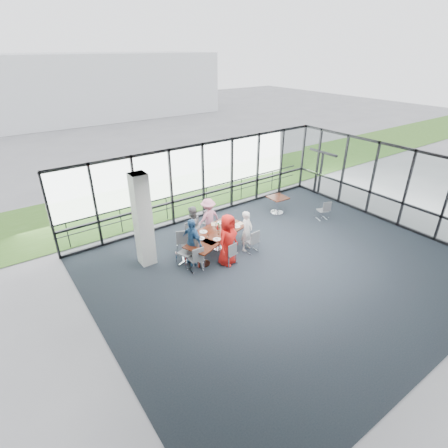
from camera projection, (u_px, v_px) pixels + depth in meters
floor at (284, 268)px, 11.74m from camera, size 12.00×10.00×0.02m
ceiling at (293, 177)px, 10.28m from camera, size 12.00×10.00×0.04m
wall_left at (99, 296)px, 7.90m from camera, size 0.10×10.00×3.20m
curtain_wall_back at (203, 181)px, 14.62m from camera, size 12.00×0.10×3.20m
curtain_wall_right at (395, 186)px, 14.12m from camera, size 0.10×10.00×3.20m
exit_door at (320, 174)px, 17.08m from camera, size 0.12×1.60×2.10m
structural_column at (143, 220)px, 11.31m from camera, size 0.50×0.50×3.20m
apron at (154, 183)px, 18.98m from camera, size 80.00×70.00×0.02m
grass_strip at (172, 194)px, 17.52m from camera, size 80.00×5.00×0.01m
hangar_main at (93, 86)px, 35.58m from camera, size 24.00×10.00×6.00m
guard_rail at (197, 200)px, 15.56m from camera, size 12.00×0.06×0.06m
main_table at (219, 232)px, 12.61m from camera, size 2.26×1.58×0.75m
side_table_left at (201, 248)px, 11.63m from camera, size 1.18×1.18×0.75m
side_table_right at (278, 200)px, 15.31m from camera, size 0.80×0.80×0.75m
diner_near_left at (228, 240)px, 11.58m from camera, size 1.03×0.85×1.81m
diner_near_right at (247, 231)px, 12.45m from camera, size 0.68×0.61×1.52m
diner_far_left at (192, 226)px, 12.79m from camera, size 0.86×0.74×1.52m
diner_far_right at (208, 218)px, 13.36m from camera, size 1.05×0.61×1.56m
diner_end at (192, 241)px, 11.65m from camera, size 0.62×1.02×1.65m
chair_main_nl at (230, 253)px, 11.79m from camera, size 0.45×0.45×0.82m
chair_main_nr at (252, 241)px, 12.46m from camera, size 0.45×0.45×0.86m
chair_main_fl at (191, 234)px, 12.95m from camera, size 0.45×0.45×0.82m
chair_main_fr at (209, 223)px, 13.68m from camera, size 0.57×0.57×0.93m
chair_main_end at (187, 253)px, 11.65m from camera, size 0.61×0.61×0.98m
chair_spare_la at (195, 258)px, 11.42m from camera, size 0.46×0.46×0.89m
chair_spare_lb at (189, 246)px, 12.02m from camera, size 0.65×0.65×1.00m
chair_spare_r at (322, 210)px, 14.84m from camera, size 0.51×0.51×0.81m
plate_nl at (217, 239)px, 11.92m from camera, size 0.27×0.27×0.01m
plate_nr at (237, 226)px, 12.76m from camera, size 0.27×0.27×0.01m
plate_fl at (203, 232)px, 12.40m from camera, size 0.28×0.28×0.01m
plate_fr at (221, 223)px, 13.04m from camera, size 0.28×0.28×0.01m
plate_end at (201, 238)px, 11.97m from camera, size 0.24×0.24×0.01m
tumbler_a at (218, 232)px, 12.23m from camera, size 0.07×0.07×0.15m
tumbler_b at (228, 226)px, 12.64m from camera, size 0.06×0.06×0.13m
tumbler_c at (216, 225)px, 12.69m from camera, size 0.08×0.08×0.15m
tumbler_d at (208, 237)px, 11.94m from camera, size 0.07×0.07×0.14m
menu_a at (227, 235)px, 12.21m from camera, size 0.34×0.32×0.00m
menu_b at (239, 224)px, 12.96m from camera, size 0.35×0.26×0.00m
menu_c at (214, 224)px, 12.95m from camera, size 0.32×0.35×0.00m
condiment_caddy at (218, 227)px, 12.66m from camera, size 0.10×0.07×0.04m
ketchup_bottle at (217, 227)px, 12.53m from camera, size 0.06×0.06×0.18m
green_bottle at (219, 225)px, 12.63m from camera, size 0.05×0.05×0.20m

